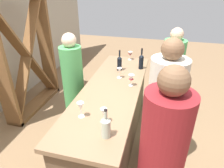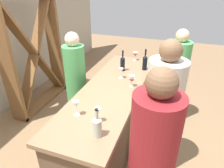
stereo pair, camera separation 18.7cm
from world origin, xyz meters
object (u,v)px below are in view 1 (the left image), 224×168
at_px(person_center_guest, 170,79).
at_px(person_right_guest, 163,114).
at_px(person_server_behind, 74,88).
at_px(wine_glass_near_left, 131,78).
at_px(wine_glass_far_left, 119,71).
at_px(wine_bottle_second_left_near_black, 119,63).
at_px(wine_bottle_leftmost_clear_pale, 106,127).
at_px(wine_rack, 26,56).
at_px(wine_glass_far_center, 81,107).
at_px(person_left_guest, 161,162).
at_px(wine_bottle_center_near_black, 141,61).
at_px(wine_glass_near_center, 104,112).
at_px(wine_glass_near_right, 130,54).

bearing_deg(person_center_guest, person_right_guest, 80.51).
relative_size(person_center_guest, person_server_behind, 1.00).
relative_size(wine_glass_near_left, wine_glass_far_left, 1.04).
xyz_separation_m(wine_bottle_second_left_near_black, wine_glass_far_left, (-0.26, -0.06, -0.01)).
relative_size(wine_bottle_leftmost_clear_pale, wine_bottle_second_left_near_black, 0.90).
relative_size(wine_rack, wine_glass_far_center, 11.97).
xyz_separation_m(wine_bottle_leftmost_clear_pale, person_right_guest, (0.70, -0.49, -0.28)).
relative_size(wine_bottle_second_left_near_black, person_center_guest, 0.21).
distance_m(wine_glass_near_left, person_left_guest, 1.12).
height_order(wine_bottle_center_near_black, wine_glass_near_center, wine_bottle_center_near_black).
bearing_deg(wine_glass_far_left, person_right_guest, -126.69).
xyz_separation_m(wine_glass_near_right, person_server_behind, (-0.84, 0.68, -0.31)).
distance_m(person_right_guest, person_server_behind, 1.35).
relative_size(wine_rack, wine_bottle_leftmost_clear_pale, 7.04).
height_order(wine_rack, wine_bottle_center_near_black, wine_rack).
bearing_deg(wine_glass_far_center, wine_glass_near_right, -6.38).
distance_m(wine_glass_near_left, person_center_guest, 1.00).
xyz_separation_m(wine_glass_near_right, person_center_guest, (-0.14, -0.70, -0.32)).
relative_size(wine_bottle_center_near_black, wine_glass_near_right, 2.25).
relative_size(wine_bottle_leftmost_clear_pale, person_center_guest, 0.18).
height_order(wine_glass_far_left, person_right_guest, person_right_guest).
bearing_deg(wine_bottle_center_near_black, wine_glass_far_center, 162.88).
height_order(wine_glass_far_center, person_left_guest, person_left_guest).
relative_size(wine_glass_far_left, person_server_behind, 0.10).
height_order(wine_glass_near_right, person_right_guest, person_right_guest).
bearing_deg(wine_glass_near_right, wine_bottle_second_left_near_black, 170.94).
bearing_deg(wine_glass_far_center, person_server_behind, 29.71).
xyz_separation_m(wine_glass_near_left, wine_glass_far_center, (-0.77, 0.37, 0.02)).
bearing_deg(person_left_guest, person_right_guest, -69.86).
bearing_deg(wine_bottle_leftmost_clear_pale, wine_glass_far_center, 56.66).
distance_m(wine_bottle_center_near_black, wine_glass_far_left, 0.47).
bearing_deg(person_left_guest, person_center_guest, -72.65).
bearing_deg(wine_bottle_leftmost_clear_pale, person_right_guest, -34.81).
bearing_deg(wine_glass_far_center, wine_glass_near_center, -96.02).
relative_size(wine_glass_near_center, person_left_guest, 0.09).
bearing_deg(wine_bottle_center_near_black, person_server_behind, 118.76).
xyz_separation_m(wine_bottle_leftmost_clear_pale, person_center_guest, (1.77, -0.57, -0.32)).
bearing_deg(wine_glass_far_center, wine_bottle_leftmost_clear_pale, -123.34).
bearing_deg(wine_rack, person_center_guest, -82.42).
distance_m(wine_bottle_center_near_black, person_server_behind, 1.09).
relative_size(wine_bottle_leftmost_clear_pale, person_left_guest, 0.17).
height_order(wine_glass_near_center, wine_glass_far_center, wine_glass_far_center).
height_order(person_center_guest, person_server_behind, person_server_behind).
height_order(wine_rack, wine_glass_near_left, wine_rack).
bearing_deg(person_left_guest, wine_bottle_leftmost_clear_pale, 18.43).
relative_size(wine_bottle_center_near_black, wine_glass_near_left, 2.09).
relative_size(wine_glass_near_center, wine_glass_far_left, 1.04).
height_order(wine_rack, wine_glass_near_center, wine_rack).
distance_m(wine_bottle_second_left_near_black, wine_glass_near_left, 0.51).
relative_size(wine_glass_near_center, person_right_guest, 0.09).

